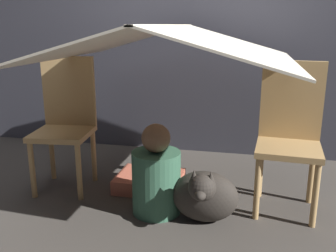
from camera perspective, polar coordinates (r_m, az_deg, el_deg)
ground_plane at (r=2.36m, az=-1.13°, el=-13.11°), size 8.80×8.80×0.00m
wall_back at (r=3.30m, az=4.12°, el=17.44°), size 7.00×0.05×2.50m
chair_left at (r=2.69m, az=-15.33°, el=0.99°), size 0.41×0.41×0.91m
chair_right at (r=2.40m, az=18.01°, el=-0.93°), size 0.40×0.40×0.91m
sheet_canopy at (r=2.28m, az=0.00°, el=12.56°), size 1.48×1.46×0.22m
person_front at (r=2.28m, az=-1.80°, el=-7.73°), size 0.29×0.29×0.56m
dog at (r=2.20m, az=5.59°, el=-10.44°), size 0.39×0.37×0.37m
floor_cushion at (r=2.67m, az=-2.81°, el=-8.42°), size 0.45×0.36×0.10m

